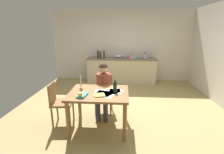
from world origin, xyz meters
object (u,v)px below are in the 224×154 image
at_px(person_seated, 103,86).
at_px(mixing_bowl, 118,56).
at_px(wine_glass_back_right, 115,54).
at_px(wine_bottle_on_table, 115,87).
at_px(teacup_on_counter, 128,58).
at_px(chair_at_table, 104,92).
at_px(wine_glass_by_kettle, 120,54).
at_px(candlestick, 81,86).
at_px(bottle_wine_red, 104,55).
at_px(chair_side_empty, 59,102).
at_px(bottle_oil, 98,54).
at_px(book_cookery, 99,95).
at_px(sink_unit, 132,58).
at_px(book_magazine, 82,95).
at_px(coffee_mug, 80,95).
at_px(bottle_vinegar, 100,55).
at_px(wine_glass_back_left, 117,54).
at_px(wine_glass_near_sink, 123,55).
at_px(stovetop_kettle, 145,56).

relative_size(person_seated, mixing_bowl, 4.97).
bearing_deg(wine_glass_back_right, mixing_bowl, -29.88).
relative_size(wine_bottle_on_table, teacup_on_counter, 2.05).
relative_size(chair_at_table, wine_glass_by_kettle, 5.56).
distance_m(candlestick, bottle_wine_red, 2.90).
relative_size(chair_side_empty, teacup_on_counter, 7.50).
height_order(person_seated, bottle_wine_red, bottle_wine_red).
bearing_deg(bottle_oil, wine_bottle_on_table, -75.44).
bearing_deg(book_cookery, sink_unit, 59.77).
xyz_separation_m(candlestick, book_magazine, (0.10, -0.31, -0.06)).
bearing_deg(wine_glass_back_right, candlestick, -98.75).
height_order(candlestick, wine_bottle_on_table, candlestick).
height_order(coffee_mug, bottle_vinegar, bottle_vinegar).
bearing_deg(wine_glass_back_left, wine_glass_by_kettle, 0.00).
distance_m(book_magazine, wine_glass_near_sink, 3.50).
bearing_deg(wine_glass_by_kettle, chair_at_table, -97.03).
distance_m(person_seated, bottle_vinegar, 2.49).
distance_m(bottle_wine_red, teacup_on_counter, 0.88).
bearing_deg(chair_at_table, mixing_bowl, 84.54).
height_order(person_seated, mixing_bowl, person_seated).
bearing_deg(chair_at_table, person_seated, -89.93).
height_order(bottle_oil, teacup_on_counter, bottle_oil).
bearing_deg(person_seated, bottle_wine_red, 96.21).
bearing_deg(wine_glass_by_kettle, chair_side_empty, -110.00).
distance_m(chair_at_table, bottle_vinegar, 2.39).
xyz_separation_m(wine_bottle_on_table, mixing_bowl, (-0.05, 3.13, 0.10)).
bearing_deg(wine_glass_back_left, chair_side_empty, -107.69).
xyz_separation_m(coffee_mug, bottle_wine_red, (0.03, 3.28, 0.23)).
xyz_separation_m(bottle_oil, wine_glass_near_sink, (0.91, 0.17, -0.02)).
bearing_deg(teacup_on_counter, wine_glass_back_left, 145.19).
distance_m(sink_unit, wine_glass_back_left, 0.58).
bearing_deg(chair_at_table, book_cookery, -88.79).
relative_size(book_magazine, book_cookery, 1.29).
distance_m(stovetop_kettle, teacup_on_counter, 0.64).
height_order(sink_unit, stovetop_kettle, sink_unit).
xyz_separation_m(wine_bottle_on_table, bottle_oil, (-0.79, 3.04, 0.18)).
xyz_separation_m(person_seated, wine_glass_back_right, (0.10, 2.68, 0.33)).
xyz_separation_m(chair_side_empty, mixing_bowl, (1.07, 3.07, 0.46)).
xyz_separation_m(person_seated, bottle_vinegar, (-0.40, 2.44, 0.33)).
xyz_separation_m(wine_bottle_on_table, teacup_on_counter, (0.31, 2.90, 0.10)).
relative_size(person_seated, teacup_on_counter, 10.16).
distance_m(wine_bottle_on_table, bottle_oil, 3.14).
relative_size(person_seated, book_cookery, 6.33).
relative_size(person_seated, candlestick, 4.25).
bearing_deg(coffee_mug, wine_glass_near_sink, 78.69).
distance_m(mixing_bowl, teacup_on_counter, 0.43).
relative_size(bottle_oil, bottle_vinegar, 1.17).
height_order(chair_side_empty, wine_glass_back_left, wine_glass_back_left).
bearing_deg(coffee_mug, book_magazine, 80.03).
xyz_separation_m(bottle_vinegar, stovetop_kettle, (1.62, 0.09, -0.01)).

